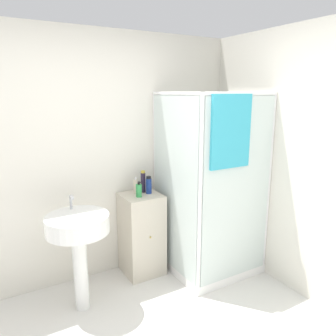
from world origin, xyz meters
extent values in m
cube|color=silver|center=(0.00, 1.70, 1.25)|extent=(6.40, 0.06, 2.50)
cube|color=white|center=(1.23, 1.23, 0.04)|extent=(0.89, 0.89, 0.09)
cylinder|color=white|center=(1.65, 1.65, 0.95)|extent=(0.04, 0.04, 1.91)
cylinder|color=white|center=(0.80, 1.65, 0.95)|extent=(0.04, 0.04, 1.91)
cylinder|color=white|center=(1.65, 0.80, 0.95)|extent=(0.04, 0.04, 1.91)
cylinder|color=white|center=(0.80, 0.80, 0.95)|extent=(0.04, 0.04, 1.91)
cylinder|color=white|center=(1.23, 0.80, 1.89)|extent=(0.85, 0.04, 0.04)
cylinder|color=white|center=(1.23, 1.65, 1.89)|extent=(0.85, 0.04, 0.04)
cylinder|color=white|center=(0.80, 1.23, 1.89)|extent=(0.04, 0.85, 0.04)
cylinder|color=white|center=(1.65, 1.23, 1.89)|extent=(0.04, 0.85, 0.04)
cube|color=silver|center=(1.23, 0.79, 0.98)|extent=(0.82, 0.01, 1.78)
cube|color=silver|center=(0.79, 1.23, 0.98)|extent=(0.01, 0.82, 1.78)
cylinder|color=#B7BABF|center=(1.45, 1.59, 0.81)|extent=(0.02, 0.02, 1.43)
cylinder|color=#B7BABF|center=(1.45, 1.54, 1.54)|extent=(0.07, 0.07, 0.04)
cube|color=#38ADC6|center=(1.09, 0.77, 1.56)|extent=(0.44, 0.03, 0.66)
cube|color=beige|center=(0.53, 1.47, 0.44)|extent=(0.39, 0.40, 0.87)
sphere|color=gold|center=(0.53, 1.26, 0.48)|extent=(0.02, 0.02, 0.02)
cylinder|color=white|center=(-0.20, 1.18, 0.37)|extent=(0.13, 0.13, 0.73)
cylinder|color=white|center=(-0.20, 1.18, 0.81)|extent=(0.54, 0.54, 0.15)
cylinder|color=#B7BABF|center=(-0.20, 1.37, 0.95)|extent=(0.02, 0.02, 0.13)
cube|color=#B7BABF|center=(-0.20, 1.33, 1.00)|extent=(0.02, 0.07, 0.02)
cylinder|color=green|center=(0.48, 1.41, 0.94)|extent=(0.06, 0.06, 0.13)
cylinder|color=black|center=(0.48, 1.41, 1.01)|extent=(0.02, 0.02, 0.02)
cube|color=black|center=(0.48, 1.40, 1.03)|extent=(0.01, 0.03, 0.01)
cylinder|color=#281E33|center=(0.59, 1.54, 0.98)|extent=(0.05, 0.05, 0.21)
cylinder|color=gold|center=(0.59, 1.54, 1.09)|extent=(0.04, 0.04, 0.02)
cylinder|color=navy|center=(0.62, 1.47, 0.95)|extent=(0.06, 0.06, 0.16)
cylinder|color=black|center=(0.62, 1.47, 1.04)|extent=(0.05, 0.05, 0.02)
cylinder|color=beige|center=(0.51, 1.54, 0.94)|extent=(0.05, 0.05, 0.14)
cylinder|color=silver|center=(0.51, 1.54, 1.03)|extent=(0.02, 0.02, 0.02)
cube|color=silver|center=(0.51, 1.53, 1.04)|extent=(0.01, 0.02, 0.01)
camera|label=1|loc=(-0.84, -1.46, 1.91)|focal=35.00mm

